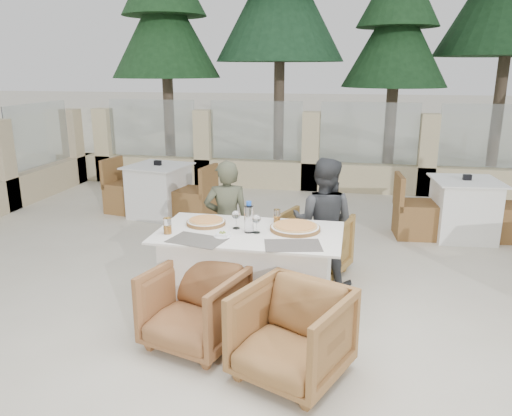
% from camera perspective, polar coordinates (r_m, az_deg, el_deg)
% --- Properties ---
extents(ground, '(80.00, 80.00, 0.00)m').
position_cam_1_polar(ground, '(4.68, 0.50, -11.47)').
color(ground, beige).
rests_on(ground, ground).
extents(sand_patch, '(30.00, 16.00, 0.01)m').
position_cam_1_polar(sand_patch, '(18.23, 8.89, 8.80)').
color(sand_patch, beige).
rests_on(sand_patch, ground).
extents(perimeter_wall_far, '(10.00, 0.34, 1.60)m').
position_cam_1_polar(perimeter_wall_far, '(9.03, 6.29, 7.09)').
color(perimeter_wall_far, beige).
rests_on(perimeter_wall_far, ground).
extents(pine_far_left, '(2.42, 2.42, 5.50)m').
position_cam_1_polar(pine_far_left, '(11.90, -10.30, 18.42)').
color(pine_far_left, '#1D4420').
rests_on(pine_far_left, ground).
extents(pine_mid_left, '(2.86, 2.86, 6.50)m').
position_cam_1_polar(pine_mid_left, '(11.78, 2.76, 21.11)').
color(pine_mid_left, '#1C4426').
rests_on(pine_mid_left, ground).
extents(pine_centre, '(2.20, 2.20, 5.00)m').
position_cam_1_polar(pine_centre, '(11.32, 15.66, 16.99)').
color(pine_centre, '#1B3F1E').
rests_on(pine_centre, ground).
extents(pine_mid_right, '(2.99, 2.99, 6.80)m').
position_cam_1_polar(pine_mid_right, '(12.33, 27.18, 19.96)').
color(pine_mid_right, '#183A1D').
rests_on(pine_mid_right, ground).
extents(dining_table, '(1.60, 0.90, 0.77)m').
position_cam_1_polar(dining_table, '(4.47, -0.76, -7.40)').
color(dining_table, white).
rests_on(dining_table, ground).
extents(placemat_near_left, '(0.51, 0.39, 0.00)m').
position_cam_1_polar(placemat_near_left, '(4.14, -6.76, -3.66)').
color(placemat_near_left, '#58534B').
rests_on(placemat_near_left, dining_table).
extents(placemat_near_right, '(0.50, 0.39, 0.00)m').
position_cam_1_polar(placemat_near_right, '(4.01, 4.24, -4.27)').
color(placemat_near_right, '#56504A').
rests_on(placemat_near_right, dining_table).
extents(pizza_left, '(0.40, 0.40, 0.05)m').
position_cam_1_polar(pizza_left, '(4.55, -5.73, -1.58)').
color(pizza_left, '#D1591C').
rests_on(pizza_left, dining_table).
extents(pizza_right, '(0.52, 0.52, 0.06)m').
position_cam_1_polar(pizza_right, '(4.37, 4.49, -2.18)').
color(pizza_right, '#CB561B').
rests_on(pizza_right, dining_table).
extents(water_bottle, '(0.09, 0.09, 0.28)m').
position_cam_1_polar(water_bottle, '(4.27, -0.82, -1.03)').
color(water_bottle, '#C1E7FE').
rests_on(water_bottle, dining_table).
extents(wine_glass_centre, '(0.10, 0.10, 0.18)m').
position_cam_1_polar(wine_glass_centre, '(4.39, -2.29, -1.21)').
color(wine_glass_centre, white).
rests_on(wine_glass_centre, dining_table).
extents(wine_glass_near, '(0.10, 0.10, 0.18)m').
position_cam_1_polar(wine_glass_near, '(4.27, 0.06, -1.69)').
color(wine_glass_near, white).
rests_on(wine_glass_near, dining_table).
extents(beer_glass_left, '(0.09, 0.09, 0.14)m').
position_cam_1_polar(beer_glass_left, '(4.33, -10.08, -2.02)').
color(beer_glass_left, orange).
rests_on(beer_glass_left, dining_table).
extents(beer_glass_right, '(0.07, 0.07, 0.13)m').
position_cam_1_polar(beer_glass_right, '(4.56, 2.42, -0.94)').
color(beer_glass_right, orange).
rests_on(beer_glass_right, dining_table).
extents(olive_dish, '(0.12, 0.12, 0.04)m').
position_cam_1_polar(olive_dish, '(4.21, -3.86, -3.00)').
color(olive_dish, white).
rests_on(olive_dish, dining_table).
extents(armchair_far_left, '(0.61, 0.63, 0.55)m').
position_cam_1_polar(armchair_far_left, '(5.36, -2.11, -4.66)').
color(armchair_far_left, '#976337').
rests_on(armchair_far_left, ground).
extents(armchair_far_right, '(0.91, 0.93, 0.67)m').
position_cam_1_polar(armchair_far_right, '(5.32, 6.30, -4.22)').
color(armchair_far_right, olive).
rests_on(armchair_far_right, ground).
extents(armchair_near_left, '(0.86, 0.87, 0.64)m').
position_cam_1_polar(armchair_near_left, '(4.04, -6.95, -11.17)').
color(armchair_near_left, '#905C34').
rests_on(armchair_near_left, ground).
extents(armchair_near_right, '(0.94, 0.95, 0.66)m').
position_cam_1_polar(armchair_near_right, '(3.63, 4.09, -14.21)').
color(armchair_near_right, olive).
rests_on(armchair_near_right, ground).
extents(diner_left, '(0.52, 0.41, 1.27)m').
position_cam_1_polar(diner_left, '(5.07, -3.34, -1.57)').
color(diner_left, '#484B36').
rests_on(diner_left, ground).
extents(diner_right, '(0.70, 0.58, 1.31)m').
position_cam_1_polar(diner_right, '(5.00, 7.66, -1.69)').
color(diner_right, '#383A3E').
rests_on(diner_right, ground).
extents(bg_table_a, '(1.76, 1.11, 0.77)m').
position_cam_1_polar(bg_table_a, '(7.53, -11.01, 1.94)').
color(bg_table_a, silver).
rests_on(bg_table_a, ground).
extents(bg_table_b, '(1.71, 0.98, 0.77)m').
position_cam_1_polar(bg_table_b, '(6.96, 22.63, -0.13)').
color(bg_table_b, white).
rests_on(bg_table_b, ground).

